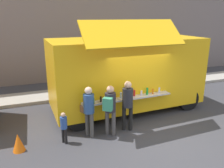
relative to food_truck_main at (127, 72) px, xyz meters
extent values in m
plane|color=#38383D|center=(-0.06, -2.34, -1.63)|extent=(60.00, 60.00, 0.00)
cube|color=#9E998E|center=(-4.00, 2.62, -1.56)|extent=(28.00, 1.60, 0.15)
cube|color=slate|center=(-3.00, 6.52, 2.97)|extent=(32.00, 2.40, 9.21)
cube|color=yellow|center=(0.00, 0.02, 0.01)|extent=(6.22, 2.66, 2.69)
cube|color=yellow|center=(-0.56, -1.68, 1.69)|extent=(3.41, 1.04, 0.81)
cube|color=black|center=(-0.58, -1.17, 0.33)|extent=(3.21, 0.20, 1.21)
cube|color=#B7B7BC|center=(-0.57, -1.39, -0.60)|extent=(3.39, 0.46, 0.05)
cylinder|color=green|center=(-1.88, -1.48, -0.48)|extent=(0.07, 0.07, 0.19)
cylinder|color=black|center=(-1.61, -1.45, -0.48)|extent=(0.06, 0.06, 0.19)
cylinder|color=black|center=(-1.35, -1.46, -0.46)|extent=(0.06, 0.06, 0.22)
cylinder|color=black|center=(-1.09, -1.41, -0.48)|extent=(0.08, 0.08, 0.19)
cylinder|color=silver|center=(-0.84, -1.34, -0.47)|extent=(0.07, 0.07, 0.21)
cylinder|color=black|center=(-0.59, -1.39, -0.45)|extent=(0.07, 0.07, 0.26)
cylinder|color=red|center=(-0.30, -1.32, -0.46)|extent=(0.07, 0.07, 0.22)
cylinder|color=silver|center=(-0.03, -1.36, -0.48)|extent=(0.07, 0.07, 0.19)
cylinder|color=green|center=(0.21, -1.35, -0.45)|extent=(0.08, 0.08, 0.26)
cylinder|color=orange|center=(0.45, -1.35, -0.48)|extent=(0.07, 0.07, 0.19)
cylinder|color=silver|center=(0.73, -1.33, -0.47)|extent=(0.07, 0.07, 0.21)
cube|color=black|center=(3.01, 0.12, 0.50)|extent=(0.15, 2.10, 1.18)
cylinder|color=black|center=(2.33, 1.18, -1.18)|extent=(0.90, 0.28, 0.90)
cylinder|color=black|center=(2.40, -0.98, -1.18)|extent=(0.90, 0.28, 0.90)
cylinder|color=black|center=(-2.41, 1.03, -1.18)|extent=(0.90, 0.28, 0.90)
cylinder|color=black|center=(-2.34, -1.14, -1.18)|extent=(0.90, 0.28, 0.90)
cone|color=orange|center=(-4.28, -1.81, -1.36)|extent=(0.36, 0.36, 0.55)
cylinder|color=#2C6237|center=(4.44, 2.32, -1.15)|extent=(0.60, 0.60, 0.96)
cylinder|color=black|center=(-0.85, -1.68, -1.20)|extent=(0.14, 0.14, 0.87)
cylinder|color=black|center=(-0.64, -1.78, -1.20)|extent=(0.14, 0.14, 0.87)
cylinder|color=#232429|center=(-0.75, -1.73, -0.44)|extent=(0.36, 0.36, 0.66)
sphere|color=tan|center=(-0.75, -1.73, 0.01)|extent=(0.24, 0.24, 0.24)
cylinder|color=#4A4644|center=(-1.51, -1.78, -1.21)|extent=(0.13, 0.13, 0.84)
cylinder|color=#4A4644|center=(-1.33, -1.92, -1.21)|extent=(0.13, 0.13, 0.84)
cylinder|color=#242229|center=(-1.42, -1.85, -0.47)|extent=(0.35, 0.35, 0.64)
sphere|color=tan|center=(-1.42, -1.85, -0.03)|extent=(0.24, 0.24, 0.24)
cube|color=#338865|center=(-1.58, -2.06, -0.44)|extent=(0.34, 0.32, 0.41)
cylinder|color=#494643|center=(-2.14, -1.59, -1.21)|extent=(0.13, 0.13, 0.84)
cylinder|color=#494643|center=(-2.04, -1.79, -1.21)|extent=(0.13, 0.13, 0.84)
cylinder|color=#2C4D85|center=(-2.09, -1.69, -0.48)|extent=(0.35, 0.35, 0.63)
sphere|color=beige|center=(-2.09, -1.69, -0.04)|extent=(0.23, 0.23, 0.23)
cube|color=brown|center=(-2.21, -1.44, -0.74)|extent=(0.22, 0.25, 0.25)
cylinder|color=black|center=(-2.98, -1.79, -1.38)|extent=(0.08, 0.08, 0.51)
cylinder|color=black|center=(-2.90, -1.91, -1.38)|extent=(0.08, 0.08, 0.51)
cylinder|color=#2B4B91|center=(-2.94, -1.85, -0.93)|extent=(0.21, 0.21, 0.38)
sphere|color=tan|center=(-2.94, -1.85, -0.67)|extent=(0.14, 0.14, 0.14)
camera|label=1|loc=(-3.77, -8.28, 2.20)|focal=36.41mm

